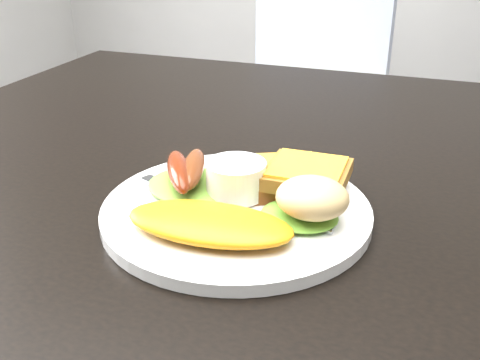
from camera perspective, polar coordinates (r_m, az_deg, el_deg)
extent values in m
cube|color=black|center=(0.62, 13.75, -0.57)|extent=(1.20, 0.80, 0.04)
cube|color=tan|center=(1.85, 6.50, 8.09)|extent=(0.54, 0.54, 0.06)
imported|color=navy|center=(1.10, 7.85, 15.78)|extent=(0.60, 0.41, 1.63)
cylinder|color=white|center=(0.50, -0.39, -3.14)|extent=(0.24, 0.24, 0.01)
ellipsoid|color=#589528|center=(0.53, -4.91, -0.52)|extent=(0.11, 0.10, 0.01)
ellipsoid|color=#539D1A|center=(0.48, 6.05, -3.58)|extent=(0.07, 0.07, 0.01)
ellipsoid|color=#E5A70E|center=(0.45, -3.13, -4.41)|extent=(0.14, 0.07, 0.02)
ellipsoid|color=maroon|center=(0.52, -6.22, 0.92)|extent=(0.06, 0.09, 0.02)
ellipsoid|color=brown|center=(0.52, -4.77, 1.20)|extent=(0.04, 0.09, 0.02)
cylinder|color=white|center=(0.51, -0.40, 0.13)|extent=(0.07, 0.07, 0.03)
cube|color=brown|center=(0.54, 4.19, 0.25)|extent=(0.11, 0.11, 0.01)
cube|color=olive|center=(0.51, 6.82, 0.58)|extent=(0.07, 0.07, 0.01)
ellipsoid|color=#CFBC8C|center=(0.46, 7.35, -1.79)|extent=(0.07, 0.06, 0.03)
cube|color=#ADAFB7|center=(0.50, -4.39, -2.20)|extent=(0.14, 0.07, 0.00)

